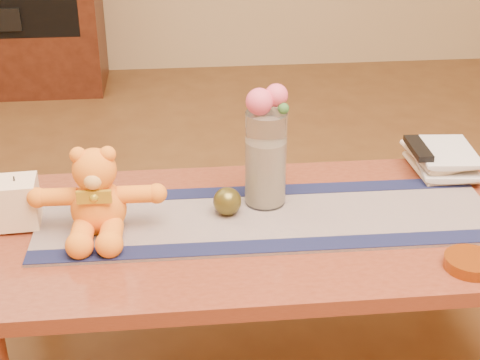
{
  "coord_description": "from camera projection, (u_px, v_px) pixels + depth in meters",
  "views": [
    {
      "loc": [
        -0.21,
        -1.55,
        1.37
      ],
      "look_at": [
        -0.05,
        0.0,
        0.58
      ],
      "focal_mm": 52.21,
      "sensor_mm": 36.0,
      "label": 1
    }
  ],
  "objects": [
    {
      "name": "rose_right",
      "position": [
        276.0,
        95.0,
        1.77
      ],
      "size": [
        0.06,
        0.06,
        0.06
      ],
      "primitive_type": "sphere",
      "color": "#E14F6C",
      "rests_on": "glass_vase"
    },
    {
      "name": "runner_border_near",
      "position": [
        275.0,
        246.0,
        1.7
      ],
      "size": [
        1.2,
        0.07,
        0.0
      ],
      "primitive_type": "cube",
      "rotation": [
        0.0,
        0.0,
        -0.01
      ],
      "color": "#13183A",
      "rests_on": "persian_runner"
    },
    {
      "name": "potpourri_fill",
      "position": [
        265.0,
        172.0,
        1.86
      ],
      "size": [
        0.09,
        0.09,
        0.18
      ],
      "primitive_type": "cylinder",
      "color": "beige",
      "rests_on": "glass_vase"
    },
    {
      "name": "book_bottom",
      "position": [
        414.0,
        170.0,
        2.08
      ],
      "size": [
        0.17,
        0.23,
        0.02
      ],
      "primitive_type": "imported",
      "rotation": [
        0.0,
        0.0,
        0.02
      ],
      "color": "beige",
      "rests_on": "coffee_table_top"
    },
    {
      "name": "book_lower",
      "position": [
        417.0,
        164.0,
        2.06
      ],
      "size": [
        0.19,
        0.24,
        0.02
      ],
      "primitive_type": "imported",
      "rotation": [
        0.0,
        0.0,
        -0.12
      ],
      "color": "beige",
      "rests_on": "book_bottom"
    },
    {
      "name": "pillar_candle",
      "position": [
        18.0,
        202.0,
        1.78
      ],
      "size": [
        0.11,
        0.11,
        0.12
      ],
      "primitive_type": "cube",
      "rotation": [
        0.0,
        0.0,
        0.06
      ],
      "color": "#FFE3BB",
      "rests_on": "persian_runner"
    },
    {
      "name": "amber_dish",
      "position": [
        470.0,
        263.0,
        1.63
      ],
      "size": [
        0.12,
        0.12,
        0.03
      ],
      "primitive_type": "cylinder",
      "rotation": [
        0.0,
        0.0,
        0.01
      ],
      "color": "#BF5914",
      "rests_on": "coffee_table_top"
    },
    {
      "name": "table_leg_bl",
      "position": [
        38.0,
        256.0,
        2.13
      ],
      "size": [
        0.07,
        0.07,
        0.41
      ],
      "primitive_type": "cylinder",
      "color": "maroon",
      "rests_on": "floor"
    },
    {
      "name": "candle_wick",
      "position": [
        14.0,
        179.0,
        1.75
      ],
      "size": [
        0.0,
        0.0,
        0.01
      ],
      "primitive_type": "cylinder",
      "rotation": [
        0.0,
        0.0,
        0.06
      ],
      "color": "black",
      "rests_on": "pillar_candle"
    },
    {
      "name": "leaf_sprig",
      "position": [
        283.0,
        109.0,
        1.76
      ],
      "size": [
        0.03,
        0.03,
        0.03
      ],
      "primitive_type": "sphere",
      "color": "#33662D",
      "rests_on": "glass_vase"
    },
    {
      "name": "runner_border_far",
      "position": [
        261.0,
        191.0,
        1.96
      ],
      "size": [
        1.2,
        0.07,
        0.0
      ],
      "primitive_type": "cube",
      "rotation": [
        0.0,
        0.0,
        -0.01
      ],
      "color": "#13183A",
      "rests_on": "persian_runner"
    },
    {
      "name": "table_leg_br",
      "position": [
        444.0,
        233.0,
        2.24
      ],
      "size": [
        0.07,
        0.07,
        0.41
      ],
      "primitive_type": "cylinder",
      "color": "maroon",
      "rests_on": "floor"
    },
    {
      "name": "glass_vase",
      "position": [
        266.0,
        159.0,
        1.84
      ],
      "size": [
        0.11,
        0.11,
        0.26
      ],
      "primitive_type": "cylinder",
      "color": "silver",
      "rests_on": "persian_runner"
    },
    {
      "name": "coffee_table_top",
      "position": [
        259.0,
        230.0,
        1.82
      ],
      "size": [
        1.4,
        0.7,
        0.04
      ],
      "primitive_type": "cube",
      "color": "maroon",
      "rests_on": "floor"
    },
    {
      "name": "bronze_ball",
      "position": [
        227.0,
        201.0,
        1.83
      ],
      "size": [
        0.08,
        0.08,
        0.07
      ],
      "primitive_type": "sphere",
      "rotation": [
        0.0,
        0.0,
        -0.15
      ],
      "color": "#4F481A",
      "rests_on": "persian_runner"
    },
    {
      "name": "book_top",
      "position": [
        418.0,
        152.0,
        2.05
      ],
      "size": [
        0.18,
        0.24,
        0.02
      ],
      "primitive_type": "imported",
      "rotation": [
        0.0,
        0.0,
        -0.09
      ],
      "color": "beige",
      "rests_on": "book_upper"
    },
    {
      "name": "blue_flower_side",
      "position": [
        254.0,
        103.0,
        1.79
      ],
      "size": [
        0.04,
        0.04,
        0.04
      ],
      "primitive_type": "sphere",
      "color": "#4D5DA8",
      "rests_on": "glass_vase"
    },
    {
      "name": "persian_runner",
      "position": [
        268.0,
        218.0,
        1.83
      ],
      "size": [
        1.2,
        0.36,
        0.01
      ],
      "primitive_type": "cube",
      "rotation": [
        0.0,
        0.0,
        -0.01
      ],
      "color": "#1B1A4A",
      "rests_on": "coffee_table_top"
    },
    {
      "name": "rose_left",
      "position": [
        259.0,
        102.0,
        1.76
      ],
      "size": [
        0.07,
        0.07,
        0.07
      ],
      "primitive_type": "sphere",
      "color": "#E14F6C",
      "rests_on": "glass_vase"
    },
    {
      "name": "book_upper",
      "position": [
        414.0,
        158.0,
        2.06
      ],
      "size": [
        0.18,
        0.23,
        0.02
      ],
      "primitive_type": "imported",
      "rotation": [
        0.0,
        0.0,
        0.07
      ],
      "color": "beige",
      "rests_on": "book_lower"
    },
    {
      "name": "blue_flower_back",
      "position": [
        269.0,
        98.0,
        1.81
      ],
      "size": [
        0.04,
        0.04,
        0.04
      ],
      "primitive_type": "sphere",
      "color": "#4D5DA8",
      "rests_on": "glass_vase"
    },
    {
      "name": "tv_remote",
      "position": [
        418.0,
        148.0,
        2.03
      ],
      "size": [
        0.05,
        0.16,
        0.02
      ],
      "primitive_type": "cube",
      "rotation": [
        0.0,
        0.0,
        -0.03
      ],
      "color": "black",
      "rests_on": "book_top"
    },
    {
      "name": "teddy_bear",
      "position": [
        97.0,
        191.0,
        1.73
      ],
      "size": [
        0.33,
        0.27,
        0.22
      ],
      "primitive_type": null,
      "rotation": [
        0.0,
        0.0,
        -0.03
      ],
      "color": "orange",
      "rests_on": "persian_runner"
    },
    {
      "name": "floor",
      "position": [
        257.0,
        358.0,
        2.02
      ],
      "size": [
        5.5,
        5.5,
        0.0
      ],
      "primitive_type": "plane",
      "color": "brown",
      "rests_on": "ground"
    }
  ]
}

